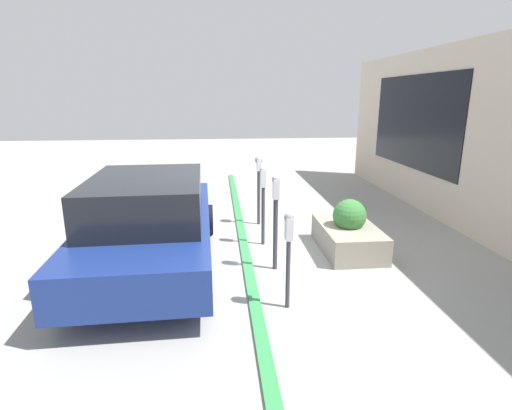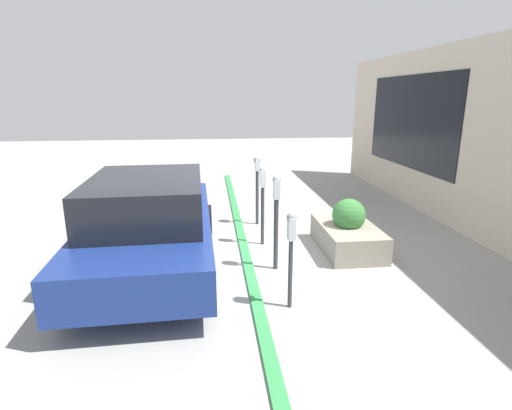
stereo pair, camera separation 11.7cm
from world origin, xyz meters
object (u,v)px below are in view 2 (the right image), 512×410
parking_meter_fourth (257,177)px  planter_box (348,233)px  parking_meter_nearest (291,242)px  parking_meter_second (276,211)px  parking_meter_middle (263,194)px  parked_car_front (150,221)px

parking_meter_fourth → planter_box: (-1.71, -1.45, -0.73)m
parking_meter_nearest → parking_meter_fourth: parking_meter_fourth is taller
parking_meter_second → planter_box: bearing=-65.2°
parking_meter_second → planter_box: parking_meter_second is taller
parking_meter_fourth → planter_box: parking_meter_fourth is taller
planter_box → parking_meter_middle: bearing=72.6°
parking_meter_nearest → planter_box: size_ratio=0.80×
parking_meter_middle → parking_meter_nearest: bearing=-178.6°
parking_meter_middle → parked_car_front: parked_car_front is taller
parked_car_front → planter_box: bearing=-86.5°
parking_meter_nearest → parking_meter_middle: parking_meter_middle is taller
parking_meter_middle → parking_meter_fourth: (1.24, -0.04, 0.08)m
parking_meter_nearest → planter_box: (1.89, -1.44, -0.59)m
parking_meter_middle → parked_car_front: (-0.79, 1.94, -0.21)m
parking_meter_nearest → parked_car_front: parked_car_front is taller
parking_meter_middle → parking_meter_second: bearing=-176.6°
planter_box → parking_meter_nearest: bearing=142.8°
parking_meter_middle → parking_meter_fourth: parking_meter_fourth is taller
parking_meter_nearest → parking_meter_second: (1.23, -0.01, 0.06)m
parking_meter_nearest → parking_meter_middle: size_ratio=0.88×
parking_meter_fourth → parking_meter_second: bearing=-179.5°
parking_meter_second → parking_meter_fourth: (2.37, 0.02, 0.08)m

